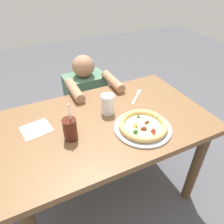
# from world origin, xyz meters

# --- Properties ---
(ground_plane) EXTENTS (8.00, 8.00, 0.00)m
(ground_plane) POSITION_xyz_m (0.00, 0.00, 0.00)
(ground_plane) COLOR #4C4C51
(dining_table) EXTENTS (1.27, 0.78, 0.75)m
(dining_table) POSITION_xyz_m (0.00, 0.00, 0.63)
(dining_table) COLOR brown
(dining_table) RESTS_ON ground
(pizza_near) EXTENTS (0.33, 0.33, 0.05)m
(pizza_near) POSITION_xyz_m (0.16, -0.17, 0.77)
(pizza_near) COLOR #B7B7BC
(pizza_near) RESTS_ON dining_table
(drink_cup_colored) EXTENTS (0.08, 0.08, 0.23)m
(drink_cup_colored) POSITION_xyz_m (-0.24, -0.06, 0.82)
(drink_cup_colored) COLOR #4C1E14
(drink_cup_colored) RESTS_ON dining_table
(water_cup_clear) EXTENTS (0.08, 0.08, 0.13)m
(water_cup_clear) POSITION_xyz_m (0.04, 0.07, 0.82)
(water_cup_clear) COLOR silver
(water_cup_clear) RESTS_ON dining_table
(paper_napkin) EXTENTS (0.18, 0.17, 0.00)m
(paper_napkin) POSITION_xyz_m (-0.40, 0.10, 0.75)
(paper_napkin) COLOR white
(paper_napkin) RESTS_ON dining_table
(fork) EXTENTS (0.16, 0.15, 0.00)m
(fork) POSITION_xyz_m (0.31, 0.16, 0.75)
(fork) COLOR silver
(fork) RESTS_ON dining_table
(diner_seated) EXTENTS (0.38, 0.51, 0.94)m
(diner_seated) POSITION_xyz_m (0.07, 0.60, 0.44)
(diner_seated) COLOR #333847
(diner_seated) RESTS_ON ground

